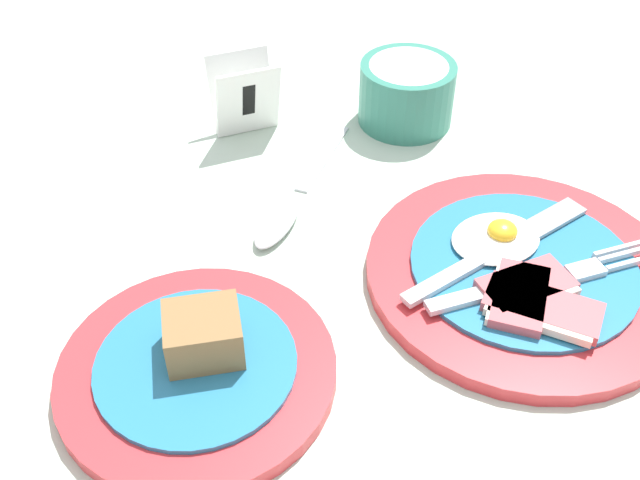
% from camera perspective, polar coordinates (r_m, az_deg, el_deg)
% --- Properties ---
extents(ground_plane, '(3.00, 3.00, 0.00)m').
position_cam_1_polar(ground_plane, '(0.52, 6.77, -9.15)').
color(ground_plane, '#B7CCB7').
extents(breakfast_plate, '(0.24, 0.24, 0.03)m').
position_cam_1_polar(breakfast_plate, '(0.58, 15.11, -2.40)').
color(breakfast_plate, red).
rests_on(breakfast_plate, ground_plane).
extents(bread_plate, '(0.19, 0.19, 0.05)m').
position_cam_1_polar(bread_plate, '(0.51, -9.30, -9.45)').
color(bread_plate, red).
rests_on(bread_plate, ground_plane).
extents(sugar_cup, '(0.09, 0.09, 0.06)m').
position_cam_1_polar(sugar_cup, '(0.73, 6.62, 11.17)').
color(sugar_cup, '#337F6B').
rests_on(sugar_cup, ground_plane).
extents(number_card, '(0.06, 0.05, 0.07)m').
position_cam_1_polar(number_card, '(0.72, -5.76, 10.86)').
color(number_card, white).
rests_on(number_card, ground_plane).
extents(teaspoon_by_saucer, '(0.16, 0.14, 0.01)m').
position_cam_1_polar(teaspoon_by_saucer, '(0.63, -2.28, 2.81)').
color(teaspoon_by_saucer, silver).
rests_on(teaspoon_by_saucer, ground_plane).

